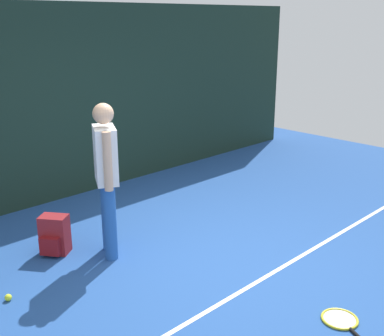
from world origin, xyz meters
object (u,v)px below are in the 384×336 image
(backpack, at_px, (54,236))
(tennis_racket, at_px, (342,321))
(tennis_player, at_px, (106,171))
(tennis_ball_by_fence, at_px, (8,297))

(backpack, bearing_deg, tennis_racket, -15.54)
(tennis_racket, height_order, backpack, backpack)
(tennis_racket, bearing_deg, backpack, 46.91)
(tennis_player, relative_size, tennis_racket, 2.71)
(tennis_player, height_order, backpack, tennis_player)
(tennis_player, bearing_deg, tennis_ball_by_fence, 124.27)
(tennis_racket, relative_size, tennis_ball_by_fence, 9.51)
(tennis_player, xyz_separation_m, tennis_racket, (0.68, -2.47, -0.95))
(tennis_racket, xyz_separation_m, tennis_ball_by_fence, (-1.92, 2.36, 0.02))
(tennis_player, relative_size, tennis_ball_by_fence, 25.76)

